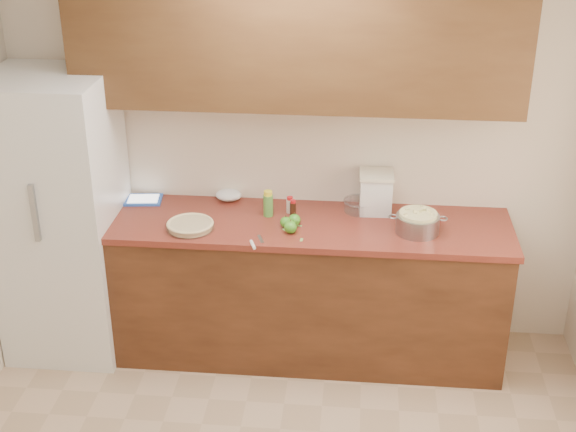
# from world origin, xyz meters

# --- Properties ---
(room_shell) EXTENTS (3.60, 3.60, 3.60)m
(room_shell) POSITION_xyz_m (0.00, 0.00, 1.30)
(room_shell) COLOR tan
(room_shell) RESTS_ON ground
(counter_run) EXTENTS (2.64, 0.68, 0.92)m
(counter_run) POSITION_xyz_m (0.00, 1.48, 0.46)
(counter_run) COLOR #5A2F19
(counter_run) RESTS_ON ground
(upper_cabinets) EXTENTS (2.60, 0.34, 0.70)m
(upper_cabinets) POSITION_xyz_m (0.00, 1.63, 1.95)
(upper_cabinets) COLOR #4F3218
(upper_cabinets) RESTS_ON room_shell
(fridge) EXTENTS (0.70, 0.70, 1.80)m
(fridge) POSITION_xyz_m (-1.44, 1.44, 0.90)
(fridge) COLOR silver
(fridge) RESTS_ON ground
(pie) EXTENTS (0.29, 0.29, 0.05)m
(pie) POSITION_xyz_m (-0.60, 1.31, 0.94)
(pie) COLOR silver
(pie) RESTS_ON counter_run
(colander) EXTENTS (0.35, 0.25, 0.13)m
(colander) POSITION_xyz_m (0.74, 1.40, 0.98)
(colander) COLOR gray
(colander) RESTS_ON counter_run
(flour_canister) EXTENTS (0.21, 0.21, 0.26)m
(flour_canister) POSITION_xyz_m (0.49, 1.67, 1.05)
(flour_canister) COLOR silver
(flour_canister) RESTS_ON counter_run
(tablet) EXTENTS (0.25, 0.20, 0.02)m
(tablet) POSITION_xyz_m (-0.98, 1.69, 0.93)
(tablet) COLOR blue
(tablet) RESTS_ON counter_run
(paring_knife) EXTENTS (0.08, 0.19, 0.02)m
(paring_knife) POSITION_xyz_m (-0.20, 1.15, 0.93)
(paring_knife) COLOR gray
(paring_knife) RESTS_ON counter_run
(lemon_bottle) EXTENTS (0.06, 0.06, 0.17)m
(lemon_bottle) POSITION_xyz_m (-0.16, 1.55, 1.00)
(lemon_bottle) COLOR #4C8C38
(lemon_bottle) RESTS_ON counter_run
(cinnamon_shaker) EXTENTS (0.04, 0.04, 0.11)m
(cinnamon_shaker) POSITION_xyz_m (-0.03, 1.60, 0.97)
(cinnamon_shaker) COLOR beige
(cinnamon_shaker) RESTS_ON counter_run
(vanilla_bottle) EXTENTS (0.04, 0.04, 0.11)m
(vanilla_bottle) POSITION_xyz_m (-0.01, 1.55, 0.97)
(vanilla_bottle) COLOR black
(vanilla_bottle) RESTS_ON counter_run
(mixing_bowl) EXTENTS (0.20, 0.20, 0.08)m
(mixing_bowl) POSITION_xyz_m (0.40, 1.67, 0.96)
(mixing_bowl) COLOR silver
(mixing_bowl) RESTS_ON counter_run
(paper_towel) EXTENTS (0.18, 0.15, 0.07)m
(paper_towel) POSITION_xyz_m (-0.44, 1.75, 0.95)
(paper_towel) COLOR white
(paper_towel) RESTS_ON counter_run
(apple_left) EXTENTS (0.07, 0.07, 0.08)m
(apple_left) POSITION_xyz_m (-0.04, 1.39, 0.95)
(apple_left) COLOR #3F8D20
(apple_left) RESTS_ON counter_run
(apple_center) EXTENTS (0.07, 0.07, 0.09)m
(apple_center) POSITION_xyz_m (0.01, 1.42, 0.96)
(apple_center) COLOR #3F8D20
(apple_center) RESTS_ON counter_run
(apple_front) EXTENTS (0.08, 0.08, 0.09)m
(apple_front) POSITION_xyz_m (-0.00, 1.32, 0.96)
(apple_front) COLOR #3F8D20
(apple_front) RESTS_ON counter_run
(peel_a) EXTENTS (0.03, 0.01, 0.00)m
(peel_a) POSITION_xyz_m (0.04, 1.42, 0.92)
(peel_a) COLOR #85BA5A
(peel_a) RESTS_ON counter_run
(peel_b) EXTENTS (0.02, 0.04, 0.00)m
(peel_b) POSITION_xyz_m (0.07, 1.24, 0.92)
(peel_b) COLOR #85BA5A
(peel_b) RESTS_ON counter_run
(peel_c) EXTENTS (0.04, 0.04, 0.00)m
(peel_c) POSITION_xyz_m (-0.04, 1.35, 0.92)
(peel_c) COLOR #85BA5A
(peel_c) RESTS_ON counter_run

